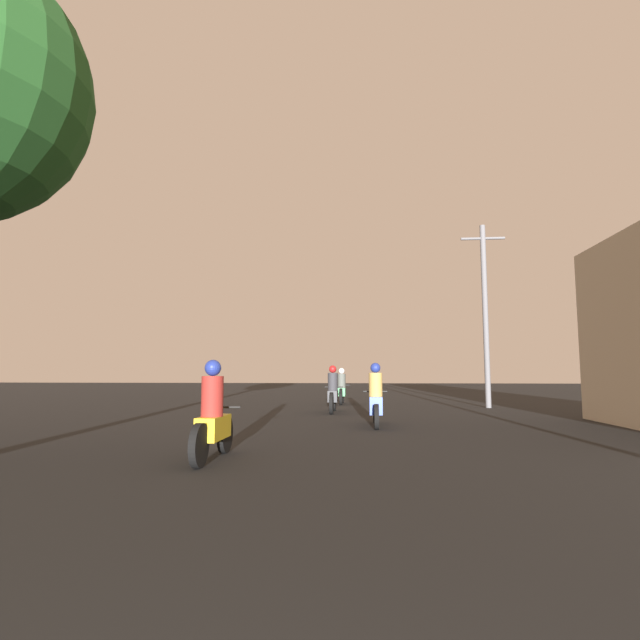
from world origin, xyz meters
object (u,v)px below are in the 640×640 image
object	(u,v)px
motorcycle_yellow	(213,419)
motorcycle_black	(333,393)
motorcycle_green	(342,389)
motorcycle_blue	(376,400)
utility_pole_far	(485,311)

from	to	relation	value
motorcycle_yellow	motorcycle_black	xyz separation A→B (m)	(1.20, 8.86, 0.02)
motorcycle_yellow	motorcycle_green	world-z (taller)	motorcycle_yellow
motorcycle_yellow	motorcycle_blue	world-z (taller)	motorcycle_blue
motorcycle_blue	motorcycle_black	bearing A→B (deg)	102.94
motorcycle_yellow	utility_pole_far	xyz separation A→B (m)	(6.67, 11.43, 2.95)
motorcycle_blue	utility_pole_far	size ratio (longest dim) A/B	0.30
motorcycle_yellow	motorcycle_black	distance (m)	8.95
motorcycle_black	utility_pole_far	xyz separation A→B (m)	(5.47, 2.56, 2.93)
motorcycle_blue	motorcycle_green	distance (m)	8.27
motorcycle_black	utility_pole_far	size ratio (longest dim) A/B	0.31
motorcycle_yellow	motorcycle_blue	distance (m)	5.48
motorcycle_blue	motorcycle_green	bearing A→B (deg)	93.39
motorcycle_blue	motorcycle_green	size ratio (longest dim) A/B	1.04
motorcycle_yellow	motorcycle_green	xyz separation A→B (m)	(1.29, 13.07, 0.00)
motorcycle_yellow	utility_pole_far	distance (m)	13.56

